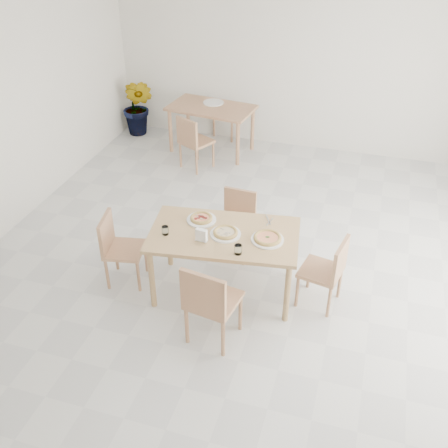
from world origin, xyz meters
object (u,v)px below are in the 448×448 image
(plate_empty, at_px, (213,103))
(main_table, at_px, (224,240))
(chair_north, at_px, (237,218))
(pizza_margherita, at_px, (267,238))
(chair_west, at_px, (117,245))
(plate_pepperoni, at_px, (201,220))
(potted_plant, at_px, (138,107))
(pizza_mushroom, at_px, (225,232))
(chair_back_n, at_px, (233,104))
(tumbler_a, at_px, (238,249))
(napkin_holder, at_px, (201,236))
(plate_margherita, at_px, (267,239))
(plate_mushroom, at_px, (225,234))
(second_table, at_px, (211,113))
(tumbler_b, at_px, (165,230))
(chair_back_s, at_px, (193,139))
(chair_south, at_px, (209,300))
(pizza_pepperoni, at_px, (201,218))
(chair_east, at_px, (329,269))

(plate_empty, bearing_deg, main_table, -70.44)
(chair_north, height_order, pizza_margherita, pizza_margherita)
(chair_west, bearing_deg, plate_empty, -9.64)
(plate_pepperoni, xyz_separation_m, potted_plant, (-2.30, 3.38, -0.26))
(chair_north, height_order, chair_west, chair_west)
(pizza_mushroom, xyz_separation_m, plate_empty, (-1.24, 3.46, -0.02))
(pizza_mushroom, bearing_deg, plate_empty, 109.78)
(chair_north, xyz_separation_m, pizza_margherita, (0.52, -0.73, 0.33))
(plate_pepperoni, xyz_separation_m, chair_back_n, (-0.76, 3.86, -0.22))
(tumbler_a, distance_m, napkin_holder, 0.41)
(plate_margherita, height_order, pizza_mushroom, pizza_mushroom)
(plate_mushroom, bearing_deg, second_table, 110.42)
(second_table, bearing_deg, potted_plant, 177.13)
(pizza_margherita, distance_m, tumbler_b, 1.03)
(main_table, distance_m, plate_margherita, 0.46)
(main_table, height_order, chair_back_s, chair_back_s)
(chair_south, distance_m, pizza_pepperoni, 1.03)
(plate_margherita, distance_m, chair_back_s, 3.11)
(chair_north, distance_m, chair_east, 1.31)
(chair_back_s, bearing_deg, plate_pepperoni, 138.76)
(plate_margherita, bearing_deg, chair_east, 7.92)
(tumbler_a, bearing_deg, main_table, 128.64)
(plate_margherita, bearing_deg, chair_south, -114.82)
(plate_pepperoni, relative_size, potted_plant, 0.31)
(plate_pepperoni, bearing_deg, tumbler_a, -40.31)
(plate_empty, bearing_deg, plate_margherita, -64.04)
(napkin_holder, xyz_separation_m, chair_back_n, (-0.88, 4.22, -0.28))
(pizza_margherita, bearing_deg, plate_empty, 115.96)
(chair_back_s, bearing_deg, second_table, -68.94)
(plate_mushroom, relative_size, napkin_holder, 2.24)
(chair_west, distance_m, plate_pepperoni, 0.95)
(chair_north, height_order, plate_margherita, chair_north)
(napkin_holder, bearing_deg, chair_west, -176.59)
(plate_pepperoni, distance_m, plate_empty, 3.41)
(plate_pepperoni, bearing_deg, chair_back_s, 112.03)
(tumbler_a, bearing_deg, second_table, 111.91)
(chair_north, distance_m, chair_west, 1.41)
(napkin_holder, xyz_separation_m, potted_plant, (-2.43, 3.73, -0.32))
(plate_margherita, relative_size, pizza_margherita, 1.03)
(tumbler_b, distance_m, second_table, 3.53)
(plate_empty, bearing_deg, pizza_margherita, -64.04)
(tumbler_a, xyz_separation_m, chair_back_n, (-1.29, 4.31, -0.26))
(pizza_mushroom, bearing_deg, plate_margherita, 4.02)
(main_table, distance_m, plate_mushroom, 0.10)
(chair_west, relative_size, chair_back_s, 0.97)
(chair_west, xyz_separation_m, second_table, (-0.06, 3.44, 0.18))
(tumbler_a, xyz_separation_m, napkin_holder, (-0.40, 0.09, 0.02))
(plate_mushroom, relative_size, potted_plant, 0.31)
(plate_mushroom, distance_m, potted_plant, 4.42)
(tumbler_a, height_order, second_table, tumbler_a)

